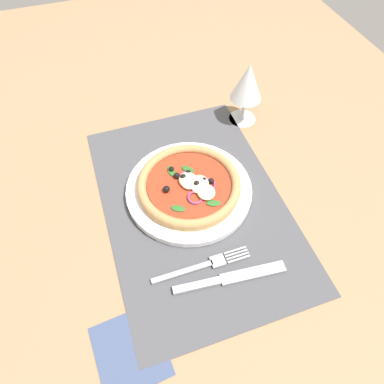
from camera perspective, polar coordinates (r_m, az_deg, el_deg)
The scene contains 8 objects.
ground_plane at distance 69.82cm, azimuth 0.22°, elevation -2.50°, with size 190.00×140.00×2.40cm, color #9E7A56.
placemat at distance 68.66cm, azimuth 0.22°, elevation -1.85°, with size 51.93×34.71×0.40cm, color #4C4C51.
plate at distance 69.44cm, azimuth -0.38°, elevation 0.40°, with size 25.36×25.36×1.48cm, color white.
pizza at distance 67.92cm, azimuth -0.32°, elevation 1.30°, with size 20.55×20.55×2.70cm.
fork at distance 61.76cm, azimuth 2.44°, elevation -11.93°, with size 2.21×18.01×0.44cm.
knife at distance 61.06cm, azimuth 6.52°, elevation -13.97°, with size 3.56×20.07×0.62cm.
wine_glass at distance 79.99cm, azimuth 9.20°, elevation 17.36°, with size 7.20×7.20×14.90cm.
napkin at distance 58.58cm, azimuth -10.24°, elevation -24.53°, with size 11.57×10.42×0.36cm, color #425175.
Camera 1 is at (36.65, -12.70, 56.85)cm, focal length 32.10 mm.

